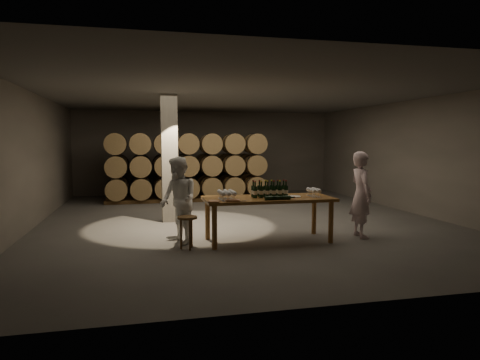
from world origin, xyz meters
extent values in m
plane|color=#53504E|center=(0.00, 0.00, 0.00)|extent=(12.00, 12.00, 0.00)
plane|color=#605E59|center=(0.00, 0.00, 3.20)|extent=(12.00, 12.00, 0.00)
plane|color=#605B52|center=(0.00, 6.00, 1.60)|extent=(10.00, 0.00, 10.00)
plane|color=#605B52|center=(0.00, -6.00, 1.60)|extent=(10.00, 0.00, 10.00)
plane|color=#605B52|center=(-5.00, 0.00, 1.60)|extent=(0.00, 12.00, 12.00)
plane|color=#605B52|center=(5.00, 0.00, 1.60)|extent=(0.00, 12.00, 12.00)
cube|color=gray|center=(-1.80, 0.20, 1.60)|extent=(0.40, 0.40, 3.20)
cylinder|color=brown|center=(-1.18, -2.93, 0.42)|extent=(0.10, 0.10, 0.84)
cylinder|color=brown|center=(1.18, -2.93, 0.42)|extent=(0.10, 0.10, 0.84)
cylinder|color=brown|center=(-1.18, -2.07, 0.42)|extent=(0.10, 0.10, 0.84)
cylinder|color=brown|center=(1.18, -2.07, 0.42)|extent=(0.10, 0.10, 0.84)
cube|color=brown|center=(0.00, -2.50, 0.87)|extent=(2.60, 1.10, 0.06)
cube|color=#55391D|center=(-0.96, 4.90, 0.06)|extent=(5.48, 0.10, 0.12)
cube|color=#55391D|center=(-0.96, 5.50, 0.06)|extent=(5.48, 0.10, 0.12)
cylinder|color=olive|center=(-3.30, 5.20, 0.47)|extent=(0.70, 0.95, 0.70)
cylinder|color=black|center=(-3.30, 4.94, 0.47)|extent=(0.73, 0.04, 0.73)
cylinder|color=black|center=(-3.30, 5.46, 0.47)|extent=(0.73, 0.04, 0.73)
cylinder|color=olive|center=(-2.52, 5.20, 0.47)|extent=(0.70, 0.95, 0.70)
cylinder|color=black|center=(-2.52, 4.94, 0.47)|extent=(0.73, 0.04, 0.73)
cylinder|color=black|center=(-2.52, 5.46, 0.47)|extent=(0.73, 0.04, 0.73)
cylinder|color=olive|center=(-1.74, 5.20, 0.47)|extent=(0.70, 0.95, 0.70)
cylinder|color=black|center=(-1.74, 4.94, 0.47)|extent=(0.73, 0.04, 0.73)
cylinder|color=black|center=(-1.74, 5.46, 0.47)|extent=(0.73, 0.04, 0.73)
cylinder|color=olive|center=(-0.96, 5.20, 0.47)|extent=(0.70, 0.95, 0.70)
cylinder|color=black|center=(-0.96, 4.94, 0.47)|extent=(0.73, 0.04, 0.73)
cylinder|color=black|center=(-0.96, 5.46, 0.47)|extent=(0.73, 0.04, 0.73)
cylinder|color=olive|center=(-0.18, 5.20, 0.47)|extent=(0.70, 0.95, 0.70)
cylinder|color=black|center=(-0.18, 4.94, 0.47)|extent=(0.73, 0.04, 0.73)
cylinder|color=black|center=(-0.18, 5.46, 0.47)|extent=(0.73, 0.04, 0.73)
cylinder|color=olive|center=(0.60, 5.20, 0.47)|extent=(0.70, 0.95, 0.70)
cylinder|color=black|center=(0.60, 4.94, 0.47)|extent=(0.73, 0.04, 0.73)
cylinder|color=black|center=(0.60, 5.46, 0.47)|extent=(0.73, 0.04, 0.73)
cylinder|color=olive|center=(1.38, 5.20, 0.47)|extent=(0.70, 0.95, 0.70)
cylinder|color=black|center=(1.38, 4.94, 0.47)|extent=(0.73, 0.04, 0.73)
cylinder|color=black|center=(1.38, 5.46, 0.47)|extent=(0.73, 0.04, 0.73)
cylinder|color=olive|center=(-3.30, 5.20, 1.21)|extent=(0.70, 0.95, 0.70)
cylinder|color=black|center=(-3.30, 4.94, 1.21)|extent=(0.73, 0.04, 0.73)
cylinder|color=black|center=(-3.30, 5.46, 1.21)|extent=(0.73, 0.04, 0.73)
cylinder|color=olive|center=(-2.52, 5.20, 1.21)|extent=(0.70, 0.95, 0.70)
cylinder|color=black|center=(-2.52, 4.94, 1.21)|extent=(0.73, 0.04, 0.73)
cylinder|color=black|center=(-2.52, 5.46, 1.21)|extent=(0.73, 0.04, 0.73)
cylinder|color=olive|center=(-1.74, 5.20, 1.21)|extent=(0.70, 0.95, 0.70)
cylinder|color=black|center=(-1.74, 4.94, 1.21)|extent=(0.73, 0.04, 0.73)
cylinder|color=black|center=(-1.74, 5.46, 1.21)|extent=(0.73, 0.04, 0.73)
cylinder|color=olive|center=(-0.96, 5.20, 1.21)|extent=(0.70, 0.95, 0.70)
cylinder|color=black|center=(-0.96, 4.94, 1.21)|extent=(0.73, 0.04, 0.73)
cylinder|color=black|center=(-0.96, 5.46, 1.21)|extent=(0.73, 0.04, 0.73)
cylinder|color=olive|center=(-0.18, 5.20, 1.21)|extent=(0.70, 0.95, 0.70)
cylinder|color=black|center=(-0.18, 4.94, 1.21)|extent=(0.73, 0.04, 0.73)
cylinder|color=black|center=(-0.18, 5.46, 1.21)|extent=(0.73, 0.04, 0.73)
cylinder|color=olive|center=(0.60, 5.20, 1.21)|extent=(0.70, 0.95, 0.70)
cylinder|color=black|center=(0.60, 4.94, 1.21)|extent=(0.73, 0.04, 0.73)
cylinder|color=black|center=(0.60, 5.46, 1.21)|extent=(0.73, 0.04, 0.73)
cylinder|color=olive|center=(1.38, 5.20, 1.21)|extent=(0.70, 0.95, 0.70)
cylinder|color=black|center=(1.38, 4.94, 1.21)|extent=(0.73, 0.04, 0.73)
cylinder|color=black|center=(1.38, 5.46, 1.21)|extent=(0.73, 0.04, 0.73)
cube|color=#55391D|center=(-0.96, 3.50, 0.06)|extent=(5.48, 0.10, 0.12)
cube|color=#55391D|center=(-0.96, 4.10, 0.06)|extent=(5.48, 0.10, 0.12)
cylinder|color=olive|center=(-3.30, 3.80, 0.47)|extent=(0.70, 0.95, 0.70)
cylinder|color=black|center=(-3.30, 3.54, 0.47)|extent=(0.73, 0.04, 0.73)
cylinder|color=black|center=(-3.30, 4.06, 0.47)|extent=(0.73, 0.04, 0.73)
cylinder|color=olive|center=(-2.52, 3.80, 0.47)|extent=(0.70, 0.95, 0.70)
cylinder|color=black|center=(-2.52, 3.54, 0.47)|extent=(0.73, 0.04, 0.73)
cylinder|color=black|center=(-2.52, 4.06, 0.47)|extent=(0.73, 0.04, 0.73)
cylinder|color=olive|center=(-1.74, 3.80, 0.47)|extent=(0.70, 0.95, 0.70)
cylinder|color=black|center=(-1.74, 3.54, 0.47)|extent=(0.73, 0.04, 0.73)
cylinder|color=black|center=(-1.74, 4.06, 0.47)|extent=(0.73, 0.04, 0.73)
cylinder|color=olive|center=(-0.96, 3.80, 0.47)|extent=(0.70, 0.95, 0.70)
cylinder|color=black|center=(-0.96, 3.54, 0.47)|extent=(0.73, 0.04, 0.73)
cylinder|color=black|center=(-0.96, 4.06, 0.47)|extent=(0.73, 0.04, 0.73)
cylinder|color=olive|center=(-0.18, 3.80, 0.47)|extent=(0.70, 0.95, 0.70)
cylinder|color=black|center=(-0.18, 3.54, 0.47)|extent=(0.73, 0.04, 0.73)
cylinder|color=black|center=(-0.18, 4.06, 0.47)|extent=(0.73, 0.04, 0.73)
cylinder|color=olive|center=(0.60, 3.80, 0.47)|extent=(0.70, 0.95, 0.70)
cylinder|color=black|center=(0.60, 3.54, 0.47)|extent=(0.73, 0.04, 0.73)
cylinder|color=black|center=(0.60, 4.06, 0.47)|extent=(0.73, 0.04, 0.73)
cylinder|color=olive|center=(1.38, 3.80, 0.47)|extent=(0.70, 0.95, 0.70)
cylinder|color=black|center=(1.38, 3.54, 0.47)|extent=(0.73, 0.04, 0.73)
cylinder|color=black|center=(1.38, 4.06, 0.47)|extent=(0.73, 0.04, 0.73)
cylinder|color=olive|center=(-3.30, 3.80, 1.21)|extent=(0.70, 0.95, 0.70)
cylinder|color=black|center=(-3.30, 3.54, 1.21)|extent=(0.73, 0.04, 0.73)
cylinder|color=black|center=(-3.30, 4.06, 1.21)|extent=(0.73, 0.04, 0.73)
cylinder|color=olive|center=(-2.52, 3.80, 1.21)|extent=(0.70, 0.95, 0.70)
cylinder|color=black|center=(-2.52, 3.54, 1.21)|extent=(0.73, 0.04, 0.73)
cylinder|color=black|center=(-2.52, 4.06, 1.21)|extent=(0.73, 0.04, 0.73)
cylinder|color=olive|center=(-1.74, 3.80, 1.21)|extent=(0.70, 0.95, 0.70)
cylinder|color=black|center=(-1.74, 3.54, 1.21)|extent=(0.73, 0.04, 0.73)
cylinder|color=black|center=(-1.74, 4.06, 1.21)|extent=(0.73, 0.04, 0.73)
cylinder|color=olive|center=(-0.96, 3.80, 1.21)|extent=(0.70, 0.95, 0.70)
cylinder|color=black|center=(-0.96, 3.54, 1.21)|extent=(0.73, 0.04, 0.73)
cylinder|color=black|center=(-0.96, 4.06, 1.21)|extent=(0.73, 0.04, 0.73)
cylinder|color=olive|center=(-0.18, 3.80, 1.21)|extent=(0.70, 0.95, 0.70)
cylinder|color=black|center=(-0.18, 3.54, 1.21)|extent=(0.73, 0.04, 0.73)
cylinder|color=black|center=(-0.18, 4.06, 1.21)|extent=(0.73, 0.04, 0.73)
cylinder|color=olive|center=(0.60, 3.80, 1.21)|extent=(0.70, 0.95, 0.70)
cylinder|color=black|center=(0.60, 3.54, 1.21)|extent=(0.73, 0.04, 0.73)
cylinder|color=black|center=(0.60, 4.06, 1.21)|extent=(0.73, 0.04, 0.73)
cylinder|color=olive|center=(1.38, 3.80, 1.21)|extent=(0.70, 0.95, 0.70)
cylinder|color=black|center=(1.38, 3.54, 1.21)|extent=(0.73, 0.04, 0.73)
cylinder|color=black|center=(1.38, 4.06, 1.21)|extent=(0.73, 0.04, 0.73)
cylinder|color=olive|center=(-3.30, 3.80, 1.95)|extent=(0.70, 0.95, 0.70)
cylinder|color=black|center=(-3.30, 3.54, 1.95)|extent=(0.73, 0.04, 0.73)
cylinder|color=black|center=(-3.30, 4.06, 1.95)|extent=(0.73, 0.04, 0.73)
cylinder|color=olive|center=(-2.52, 3.80, 1.95)|extent=(0.70, 0.95, 0.70)
cylinder|color=black|center=(-2.52, 3.54, 1.95)|extent=(0.73, 0.04, 0.73)
cylinder|color=black|center=(-2.52, 4.06, 1.95)|extent=(0.73, 0.04, 0.73)
cylinder|color=olive|center=(-1.74, 3.80, 1.95)|extent=(0.70, 0.95, 0.70)
cylinder|color=black|center=(-1.74, 3.54, 1.95)|extent=(0.73, 0.04, 0.73)
cylinder|color=black|center=(-1.74, 4.06, 1.95)|extent=(0.73, 0.04, 0.73)
cylinder|color=olive|center=(-0.96, 3.80, 1.95)|extent=(0.70, 0.95, 0.70)
cylinder|color=black|center=(-0.96, 3.54, 1.95)|extent=(0.73, 0.04, 0.73)
cylinder|color=black|center=(-0.96, 4.06, 1.95)|extent=(0.73, 0.04, 0.73)
cylinder|color=olive|center=(-0.18, 3.80, 1.95)|extent=(0.70, 0.95, 0.70)
cylinder|color=black|center=(-0.18, 3.54, 1.95)|extent=(0.73, 0.04, 0.73)
cylinder|color=black|center=(-0.18, 4.06, 1.95)|extent=(0.73, 0.04, 0.73)
cylinder|color=olive|center=(0.60, 3.80, 1.95)|extent=(0.70, 0.95, 0.70)
cylinder|color=black|center=(0.60, 3.54, 1.95)|extent=(0.73, 0.04, 0.73)
cylinder|color=black|center=(0.60, 4.06, 1.95)|extent=(0.73, 0.04, 0.73)
cylinder|color=olive|center=(1.38, 3.80, 1.95)|extent=(0.70, 0.95, 0.70)
cylinder|color=black|center=(1.38, 3.54, 1.95)|extent=(0.73, 0.04, 0.73)
cylinder|color=black|center=(1.38, 4.06, 1.95)|extent=(0.73, 0.04, 0.73)
cylinder|color=black|center=(-0.29, -2.54, 1.02)|extent=(0.09, 0.09, 0.23)
cylinder|color=silver|center=(-0.29, -2.54, 1.01)|extent=(0.09, 0.09, 0.07)
cylinder|color=black|center=(-0.29, -2.54, 1.18)|extent=(0.03, 0.03, 0.10)
cylinder|color=gold|center=(-0.29, -2.54, 1.24)|extent=(0.04, 0.04, 0.03)
cylinder|color=black|center=(-0.29, -2.39, 1.02)|extent=(0.09, 0.09, 0.23)
cylinder|color=silver|center=(-0.29, -2.39, 1.01)|extent=(0.09, 0.09, 0.07)
cylinder|color=black|center=(-0.29, -2.39, 1.18)|extent=(0.03, 0.03, 0.10)
cylinder|color=maroon|center=(-0.29, -2.39, 1.24)|extent=(0.04, 0.04, 0.03)
cylinder|color=black|center=(-0.16, -2.54, 1.02)|extent=(0.09, 0.09, 0.23)
cylinder|color=silver|center=(-0.16, -2.54, 1.01)|extent=(0.09, 0.09, 0.07)
cylinder|color=black|center=(-0.16, -2.54, 1.18)|extent=(0.03, 0.03, 0.10)
cylinder|color=maroon|center=(-0.16, -2.54, 1.24)|extent=(0.04, 0.04, 0.03)
cylinder|color=black|center=(-0.16, -2.39, 1.02)|extent=(0.09, 0.09, 0.23)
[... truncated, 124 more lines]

